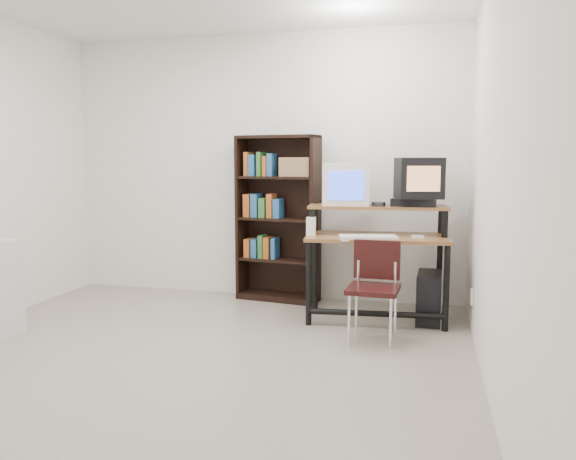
% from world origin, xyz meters
% --- Properties ---
extents(floor, '(4.00, 4.00, 0.01)m').
position_xyz_m(floor, '(0.00, 0.00, -0.01)').
color(floor, '#A79D8B').
rests_on(floor, ground).
extents(back_wall, '(4.00, 0.01, 2.60)m').
position_xyz_m(back_wall, '(0.00, 2.00, 1.30)').
color(back_wall, white).
rests_on(back_wall, floor).
extents(right_wall, '(0.01, 4.00, 2.60)m').
position_xyz_m(right_wall, '(2.00, 0.00, 1.30)').
color(right_wall, white).
rests_on(right_wall, floor).
extents(computer_desk, '(1.24, 0.70, 0.98)m').
position_xyz_m(computer_desk, '(1.21, 1.39, 0.69)').
color(computer_desk, brown).
rests_on(computer_desk, floor).
extents(crt_monitor, '(0.47, 0.47, 0.38)m').
position_xyz_m(crt_monitor, '(0.91, 1.51, 1.16)').
color(crt_monitor, white).
rests_on(crt_monitor, computer_desk).
extents(vcr, '(0.39, 0.30, 0.08)m').
position_xyz_m(vcr, '(1.51, 1.52, 1.01)').
color(vcr, black).
rests_on(vcr, computer_desk).
extents(crt_tv, '(0.44, 0.43, 0.34)m').
position_xyz_m(crt_tv, '(1.55, 1.52, 1.22)').
color(crt_tv, black).
rests_on(crt_tv, vcr).
extents(cd_spindle, '(0.12, 0.12, 0.05)m').
position_xyz_m(cd_spindle, '(1.22, 1.42, 0.99)').
color(cd_spindle, '#26262B').
rests_on(cd_spindle, computer_desk).
extents(keyboard, '(0.51, 0.32, 0.03)m').
position_xyz_m(keyboard, '(1.16, 1.20, 0.74)').
color(keyboard, white).
rests_on(keyboard, computer_desk).
extents(mousepad, '(0.23, 0.19, 0.01)m').
position_xyz_m(mousepad, '(1.55, 1.31, 0.72)').
color(mousepad, black).
rests_on(mousepad, computer_desk).
extents(mouse, '(0.10, 0.06, 0.03)m').
position_xyz_m(mouse, '(1.56, 1.29, 0.74)').
color(mouse, white).
rests_on(mouse, mousepad).
extents(desk_speaker, '(0.09, 0.09, 0.17)m').
position_xyz_m(desk_speaker, '(0.66, 1.25, 0.80)').
color(desk_speaker, white).
rests_on(desk_speaker, computer_desk).
extents(pc_tower, '(0.21, 0.46, 0.42)m').
position_xyz_m(pc_tower, '(1.66, 1.42, 0.21)').
color(pc_tower, black).
rests_on(pc_tower, floor).
extents(school_chair, '(0.40, 0.40, 0.76)m').
position_xyz_m(school_chair, '(1.25, 0.83, 0.46)').
color(school_chair, black).
rests_on(school_chair, floor).
extents(bookshelf, '(0.83, 0.37, 1.61)m').
position_xyz_m(bookshelf, '(0.22, 1.85, 0.83)').
color(bookshelf, black).
rests_on(bookshelf, floor).
extents(wall_outlet, '(0.02, 0.08, 0.12)m').
position_xyz_m(wall_outlet, '(1.99, 1.15, 0.30)').
color(wall_outlet, beige).
rests_on(wall_outlet, right_wall).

